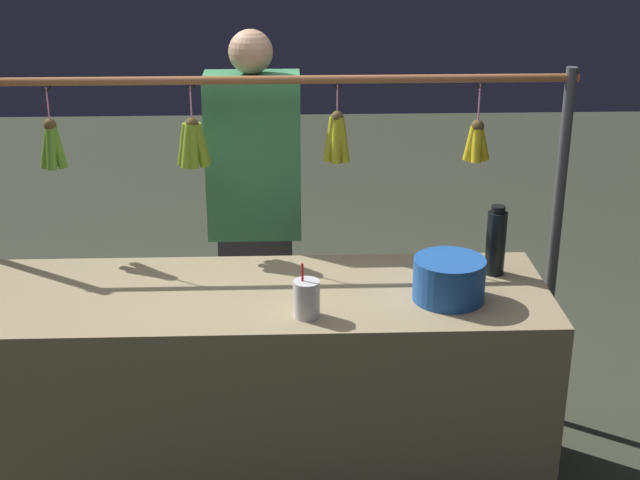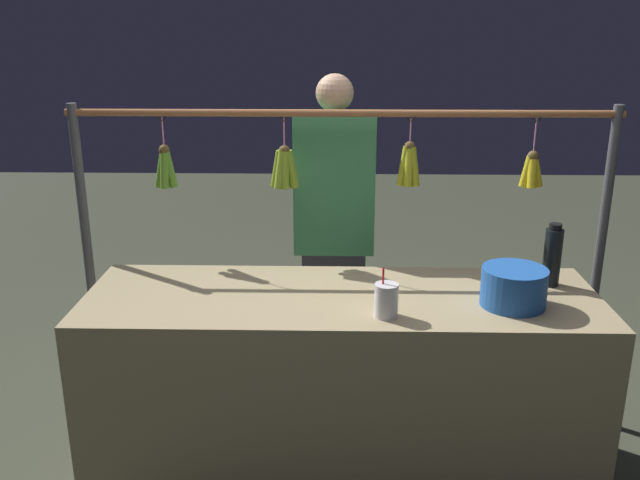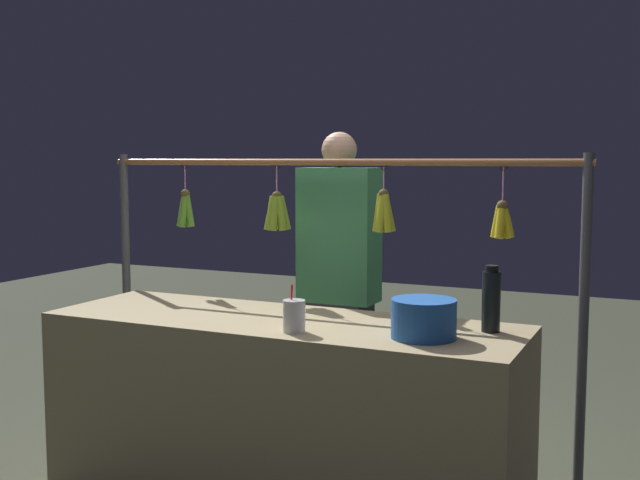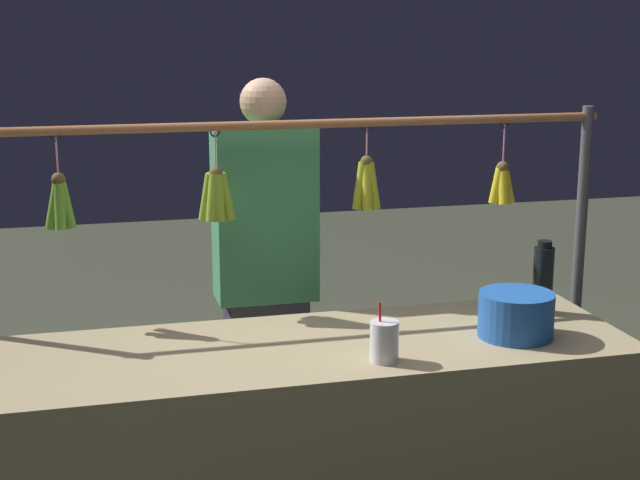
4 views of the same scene
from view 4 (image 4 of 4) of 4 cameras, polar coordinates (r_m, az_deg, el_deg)
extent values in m
cube|color=tan|center=(3.24, -0.17, -13.18)|extent=(2.07, 0.67, 0.82)
cylinder|color=#4C4C51|center=(3.92, 15.28, -3.36)|extent=(0.04, 0.04, 1.53)
cylinder|color=#9E6038|center=(3.35, -2.03, 7.01)|extent=(2.43, 0.03, 0.03)
torus|color=black|center=(3.63, 11.15, 6.95)|extent=(0.04, 0.01, 0.04)
cylinder|color=pink|center=(3.64, 11.09, 5.62)|extent=(0.01, 0.01, 0.17)
sphere|color=brown|center=(3.65, 11.03, 4.32)|extent=(0.05, 0.05, 0.05)
cylinder|color=yellow|center=(3.65, 10.70, 3.25)|extent=(0.06, 0.04, 0.14)
cylinder|color=yellow|center=(3.64, 11.07, 3.21)|extent=(0.04, 0.07, 0.14)
cylinder|color=yellow|center=(3.67, 11.25, 3.27)|extent=(0.07, 0.04, 0.14)
cylinder|color=yellow|center=(3.68, 10.89, 3.31)|extent=(0.04, 0.06, 0.14)
torus|color=black|center=(3.43, 2.87, 6.84)|extent=(0.04, 0.02, 0.04)
cylinder|color=pink|center=(3.44, 2.86, 5.77)|extent=(0.01, 0.01, 0.13)
sphere|color=brown|center=(3.45, 2.84, 4.74)|extent=(0.05, 0.05, 0.05)
cylinder|color=gold|center=(3.45, 2.46, 3.30)|extent=(0.06, 0.04, 0.18)
cylinder|color=gold|center=(3.44, 2.87, 3.25)|extent=(0.04, 0.07, 0.18)
cylinder|color=gold|center=(3.46, 3.19, 3.29)|extent=(0.06, 0.05, 0.18)
cylinder|color=gold|center=(3.48, 3.02, 3.37)|extent=(0.07, 0.06, 0.18)
cylinder|color=gold|center=(3.48, 2.58, 3.37)|extent=(0.05, 0.07, 0.18)
torus|color=black|center=(3.31, -6.39, 6.55)|extent=(0.04, 0.01, 0.04)
cylinder|color=pink|center=(3.32, -6.36, 5.26)|extent=(0.01, 0.01, 0.15)
sphere|color=brown|center=(3.33, -6.33, 4.02)|extent=(0.05, 0.05, 0.05)
cylinder|color=#86AA29|center=(3.34, -6.86, 2.60)|extent=(0.07, 0.04, 0.17)
cylinder|color=#86AA29|center=(3.32, -6.52, 2.52)|extent=(0.06, 0.07, 0.17)
cylinder|color=#86AA29|center=(3.31, -6.16, 2.53)|extent=(0.04, 0.07, 0.17)
cylinder|color=#86AA29|center=(3.34, -5.75, 2.61)|extent=(0.07, 0.05, 0.17)
cylinder|color=#86AA29|center=(3.36, -5.83, 2.69)|extent=(0.07, 0.05, 0.17)
cylinder|color=#86AA29|center=(3.38, -6.32, 2.72)|extent=(0.04, 0.06, 0.17)
cylinder|color=#86AA29|center=(3.37, -6.66, 2.69)|extent=(0.05, 0.06, 0.17)
torus|color=black|center=(3.28, -15.74, 6.08)|extent=(0.04, 0.01, 0.04)
cylinder|color=pink|center=(3.29, -15.66, 4.80)|extent=(0.01, 0.01, 0.14)
sphere|color=brown|center=(3.30, -15.58, 3.56)|extent=(0.05, 0.05, 0.05)
cylinder|color=#639E2D|center=(3.32, -15.80, 2.09)|extent=(0.07, 0.04, 0.18)
cylinder|color=#639E2D|center=(3.30, -15.51, 2.05)|extent=(0.04, 0.07, 0.18)
cylinder|color=#639E2D|center=(3.32, -15.18, 2.13)|extent=(0.06, 0.04, 0.18)
cylinder|color=#639E2D|center=(3.33, -15.49, 2.17)|extent=(0.04, 0.07, 0.17)
cylinder|color=black|center=(3.46, 13.37, -2.39)|extent=(0.07, 0.07, 0.24)
cylinder|color=black|center=(3.43, 13.48, -0.25)|extent=(0.05, 0.05, 0.02)
cylinder|color=#2259AE|center=(3.20, 11.80, -4.46)|extent=(0.25, 0.25, 0.15)
cylinder|color=silver|center=(2.92, 3.92, -6.16)|extent=(0.09, 0.09, 0.13)
cylinder|color=red|center=(2.91, 3.67, -5.62)|extent=(0.01, 0.03, 0.19)
cube|color=#2D2D38|center=(3.86, -3.23, -9.04)|extent=(0.31, 0.21, 0.78)
cube|color=#3F8C59|center=(3.65, -3.38, 1.64)|extent=(0.39, 0.21, 0.68)
sphere|color=tan|center=(3.59, -3.47, 8.38)|extent=(0.18, 0.18, 0.18)
camera|label=1|loc=(0.89, 93.19, 22.51)|focal=51.64mm
camera|label=2|loc=(0.73, 54.55, 9.79)|focal=38.23mm
camera|label=3|loc=(2.27, 76.58, -5.91)|focal=43.81mm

